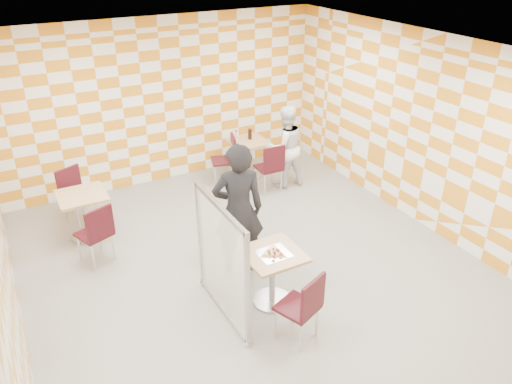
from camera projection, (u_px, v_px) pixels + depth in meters
room_shell at (237, 160)px, 6.72m from camera, size 7.00×7.00×7.00m
main_table at (273, 269)px, 6.20m from camera, size 0.70×0.70×0.75m
second_table at (248, 152)px, 9.48m from camera, size 0.70×0.70×0.75m
empty_table at (84, 208)px, 7.56m from camera, size 0.70×0.70×0.75m
chair_main_front at (304, 304)px, 5.57m from camera, size 0.55×0.55×0.92m
chair_second_front at (271, 165)px, 8.89m from camera, size 0.43×0.44×0.92m
chair_second_side at (228, 156)px, 9.26m from camera, size 0.54×0.53×0.92m
chair_empty_near at (97, 230)px, 6.94m from camera, size 0.55×0.55×0.92m
chair_empty_far at (74, 191)px, 7.99m from camera, size 0.56×0.56×0.92m
partition at (222, 261)px, 5.88m from camera, size 0.08×1.38×1.55m
man_dark at (238, 210)px, 6.64m from camera, size 0.79×0.63×1.90m
man_white at (285, 147)px, 9.06m from camera, size 0.78×0.62×1.53m
pizza_on_foil at (273, 252)px, 6.07m from camera, size 0.40×0.40×0.04m
sport_bottle at (237, 136)px, 9.36m from camera, size 0.06×0.06×0.20m
soda_bottle at (250, 134)px, 9.39m from camera, size 0.07×0.07×0.23m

